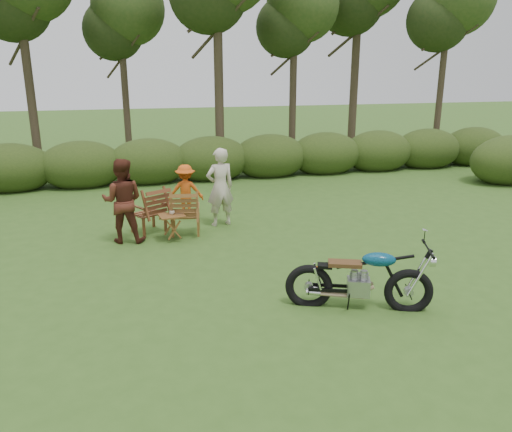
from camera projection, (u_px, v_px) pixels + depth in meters
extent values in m
plane|color=#30521B|center=(313.00, 292.00, 8.04)|extent=(80.00, 80.00, 0.00)
cylinder|color=#35281D|center=(27.00, 64.00, 15.89)|extent=(0.28, 0.28, 7.20)
cylinder|color=#35281D|center=(124.00, 78.00, 17.79)|extent=(0.24, 0.24, 6.30)
sphere|color=#284219|center=(120.00, 19.00, 17.24)|extent=(2.52, 2.52, 2.52)
cylinder|color=#35281D|center=(218.00, 57.00, 16.32)|extent=(0.30, 0.30, 7.65)
cylinder|color=#35281D|center=(293.00, 75.00, 18.27)|extent=(0.26, 0.26, 6.48)
sphere|color=#284219|center=(294.00, 16.00, 17.69)|extent=(2.59, 2.59, 2.59)
cylinder|color=#35281D|center=(356.00, 56.00, 19.84)|extent=(0.32, 0.32, 7.92)
cylinder|color=#35281D|center=(442.00, 70.00, 18.59)|extent=(0.24, 0.24, 6.84)
sphere|color=#284219|center=(449.00, 8.00, 17.98)|extent=(2.74, 2.74, 2.74)
ellipsoid|color=#283915|center=(10.00, 169.00, 14.66)|extent=(2.52, 1.68, 1.51)
ellipsoid|color=#283915|center=(82.00, 166.00, 15.17)|extent=(2.52, 1.68, 1.51)
ellipsoid|color=#283915|center=(149.00, 162.00, 15.68)|extent=(2.52, 1.68, 1.51)
ellipsoid|color=#283915|center=(211.00, 159.00, 16.18)|extent=(2.52, 1.68, 1.51)
ellipsoid|color=#283915|center=(270.00, 157.00, 16.69)|extent=(2.52, 1.68, 1.51)
ellipsoid|color=#283915|center=(326.00, 154.00, 17.19)|extent=(2.52, 1.68, 1.51)
ellipsoid|color=#283915|center=(378.00, 152.00, 17.70)|extent=(2.52, 1.68, 1.51)
ellipsoid|color=#283915|center=(427.00, 149.00, 18.20)|extent=(2.52, 1.68, 1.51)
ellipsoid|color=#283915|center=(474.00, 147.00, 18.71)|extent=(2.52, 1.68, 1.51)
ellipsoid|color=#283915|center=(511.00, 161.00, 15.67)|extent=(2.70, 1.80, 1.62)
imported|color=beige|center=(172.00, 212.00, 10.37)|extent=(0.15, 0.15, 0.09)
imported|color=beige|center=(221.00, 225.00, 11.52)|extent=(0.72, 0.54, 1.78)
imported|color=#4C2015|center=(126.00, 241.00, 10.42)|extent=(0.97, 0.83, 1.74)
imported|color=#D15013|center=(187.00, 217.00, 12.12)|extent=(0.90, 0.61, 1.29)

